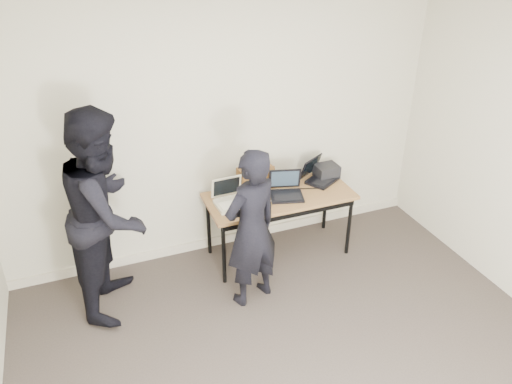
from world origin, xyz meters
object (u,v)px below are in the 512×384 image
laptop_beige (231,200)px  person_observer (107,212)px  person_typist (252,229)px  leather_satchel (255,177)px  equipment_box (327,171)px  laptop_center (286,190)px  laptop_right (318,176)px  desk (280,200)px

laptop_beige → person_observer: bearing=-176.6°
laptop_beige → person_typist: (0.00, -0.56, 0.00)m
leather_satchel → person_observer: person_observer is taller
laptop_beige → leather_satchel: (0.34, 0.21, 0.08)m
equipment_box → person_observer: size_ratio=0.12×
laptop_beige → leather_satchel: leather_satchel is taller
laptop_center → equipment_box: size_ratio=1.67×
laptop_center → equipment_box: bearing=35.5°
laptop_center → person_typist: bearing=-121.3°
laptop_beige → person_observer: size_ratio=0.17×
person_typist → laptop_center: bearing=-155.7°
leather_satchel → laptop_right: bearing=-10.2°
equipment_box → leather_satchel: bearing=177.5°
desk → laptop_center: bearing=-12.7°
laptop_right → equipment_box: laptop_right is taller
leather_satchel → person_observer: size_ratio=0.19×
desk → equipment_box: (0.63, 0.19, 0.13)m
laptop_beige → person_observer: 1.19m
laptop_center → laptop_beige: bearing=-167.0°
person_typist → person_observer: person_observer is taller
desk → laptop_center: 0.13m
leather_satchel → person_observer: 1.55m
laptop_center → leather_satchel: leather_satchel is taller
desk → laptop_right: laptop_right is taller
laptop_center → person_observer: person_observer is taller
laptop_beige → equipment_box: laptop_beige is taller
laptop_right → leather_satchel: leather_satchel is taller
desk → laptop_center: laptop_center is taller
desk → equipment_box: 0.67m
leather_satchel → laptop_center: bearing=-49.7°
person_typist → laptop_right: bearing=-164.1°
leather_satchel → laptop_beige: bearing=-152.4°
laptop_beige → laptop_center: laptop_center is taller
laptop_right → equipment_box: bearing=-14.2°
desk → person_observer: bearing=-175.9°
person_typist → person_observer: size_ratio=0.81×
person_observer → laptop_center: bearing=-66.4°
laptop_right → person_observer: size_ratio=0.23×
person_typist → equipment_box: bearing=-165.7°
desk → person_observer: person_observer is taller
leather_satchel → desk: bearing=-56.0°
laptop_beige → equipment_box: bearing=6.3°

